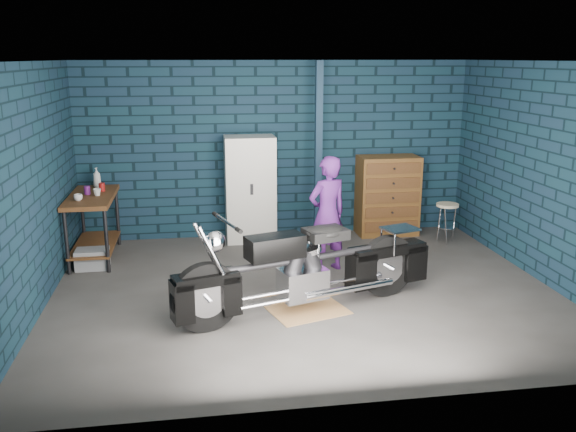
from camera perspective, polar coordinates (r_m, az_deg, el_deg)
The scene contains 16 objects.
ground at distance 7.43m, azimuth 1.59°, elevation -7.02°, with size 6.00×6.00×0.00m, color #464442.
room_walls at distance 7.50m, azimuth 0.92°, elevation 8.22°, with size 6.02×5.01×2.71m.
support_post at distance 9.03m, azimuth 2.86°, elevation 5.76°, with size 0.10×0.10×2.70m, color #13283D.
workbench at distance 8.88m, azimuth -17.71°, elevation -0.99°, with size 0.60×1.40×0.91m, color brown.
drip_mat at distance 6.89m, azimuth 1.87°, elevation -8.78°, with size 0.82×0.61×0.01m, color #956241.
motorcycle at distance 6.68m, azimuth 1.91°, elevation -4.26°, with size 2.62×0.71×1.16m, color black, non-canonical shape.
person at distance 7.93m, azimuth 3.71°, elevation 0.17°, with size 0.56×0.37×1.53m, color #541E72.
storage_bin at distance 8.56m, azimuth -17.83°, elevation -3.83°, with size 0.43×0.30×0.26m, color gray.
locker at distance 9.26m, azimuth -3.56°, elevation 2.53°, with size 0.75×0.53×1.60m, color silver.
tool_chest at distance 9.73m, azimuth 9.31°, elevation 1.89°, with size 0.94×0.52×1.25m, color brown.
shop_stool at distance 9.53m, azimuth 14.60°, elevation -0.66°, with size 0.33×0.33×0.61m, color #BEB190, non-canonical shape.
cup_a at distance 8.47m, azimuth -19.05°, elevation 1.65°, with size 0.11×0.11×0.09m, color #BEB190.
cup_b at distance 8.70m, azimuth -17.43°, elevation 2.14°, with size 0.10×0.10×0.10m, color #BEB190.
mug_purple at distance 8.83m, azimuth -18.28°, elevation 2.31°, with size 0.09×0.09×0.12m, color #591966.
mug_red at distance 8.98m, azimuth -17.02°, elevation 2.61°, with size 0.09×0.09×0.12m, color maroon.
bottle at distance 9.25m, azimuth -17.45°, elevation 3.46°, with size 0.11×0.11×0.29m, color gray.
Camera 1 is at (-1.26, -6.79, 2.74)m, focal length 38.00 mm.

